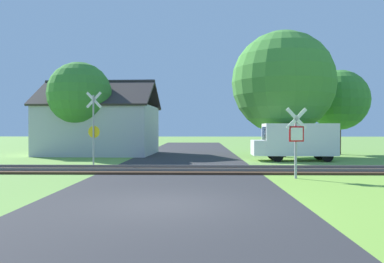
% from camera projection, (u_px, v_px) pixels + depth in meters
% --- Properties ---
extents(ground_plane, '(160.00, 160.00, 0.00)m').
position_uv_depth(ground_plane, '(165.00, 205.00, 9.52)').
color(ground_plane, '#6B9942').
extents(road_asphalt, '(7.04, 80.00, 0.01)m').
position_uv_depth(road_asphalt, '(171.00, 191.00, 11.52)').
color(road_asphalt, '#2D2D30').
rests_on(road_asphalt, ground).
extents(rail_track, '(60.00, 2.60, 0.22)m').
position_uv_depth(rail_track, '(181.00, 170.00, 16.93)').
color(rail_track, '#422D1E').
rests_on(rail_track, ground).
extents(stop_sign_near, '(0.87, 0.22, 2.76)m').
position_uv_depth(stop_sign_near, '(296.00, 138.00, 14.47)').
color(stop_sign_near, '#9E9EA5').
rests_on(stop_sign_near, ground).
extents(crossing_sign_far, '(0.87, 0.19, 3.89)m').
position_uv_depth(crossing_sign_far, '(94.00, 125.00, 19.70)').
color(crossing_sign_far, '#9E9EA5').
rests_on(crossing_sign_far, ground).
extents(house, '(8.60, 6.89, 5.59)m').
position_uv_depth(house, '(100.00, 128.00, 28.14)').
color(house, '#B7B7BC').
rests_on(house, ground).
extents(tree_far, '(4.48, 4.48, 6.31)m').
position_uv_depth(tree_far, '(339.00, 100.00, 27.91)').
color(tree_far, '#513823').
rests_on(tree_far, ground).
extents(tree_right, '(6.98, 6.98, 8.56)m').
position_uv_depth(tree_right, '(283.00, 83.00, 25.42)').
color(tree_right, '#513823').
rests_on(tree_right, ground).
extents(tree_left, '(4.42, 4.42, 6.55)m').
position_uv_depth(tree_left, '(80.00, 94.00, 25.97)').
color(tree_left, '#513823').
rests_on(tree_left, ground).
extents(mail_truck, '(4.93, 1.99, 2.24)m').
position_uv_depth(mail_truck, '(296.00, 140.00, 22.47)').
color(mail_truck, white).
rests_on(mail_truck, ground).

